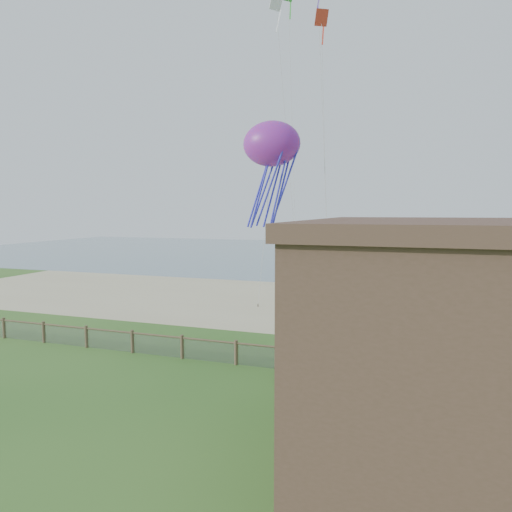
% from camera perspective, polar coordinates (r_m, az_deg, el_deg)
% --- Properties ---
extents(ground, '(160.00, 160.00, 0.00)m').
position_cam_1_polar(ground, '(18.35, -9.68, -19.05)').
color(ground, '#2D5C1F').
rests_on(ground, ground).
extents(sand_beach, '(72.00, 20.00, 0.02)m').
position_cam_1_polar(sand_beach, '(38.27, 6.22, -5.91)').
color(sand_beach, '#BEB189').
rests_on(sand_beach, ground).
extents(ocean, '(160.00, 68.00, 0.02)m').
position_cam_1_polar(ocean, '(81.39, 12.92, 0.11)').
color(ocean, slate).
rests_on(ocean, ground).
extents(chainlink_fence, '(36.20, 0.20, 1.25)m').
position_cam_1_polar(chainlink_fence, '(23.24, -2.51, -12.13)').
color(chainlink_fence, '#493829').
rests_on(chainlink_fence, ground).
extents(picnic_table, '(1.87, 1.51, 0.72)m').
position_cam_1_polar(picnic_table, '(21.40, 5.71, -14.27)').
color(picnic_table, brown).
rests_on(picnic_table, ground).
extents(octopus_kite, '(3.91, 2.83, 7.86)m').
position_cam_1_polar(octopus_kite, '(32.58, 1.95, 10.32)').
color(octopus_kite, '#DF234B').
extents(kite_white, '(1.95, 1.88, 2.42)m').
position_cam_1_polar(kite_white, '(35.79, 2.53, 28.27)').
color(kite_white, white).
extents(kite_red, '(1.55, 1.69, 1.88)m').
position_cam_1_polar(kite_red, '(32.85, 8.19, 26.80)').
color(kite_red, red).
extents(kite_green, '(1.74, 1.74, 2.13)m').
position_cam_1_polar(kite_green, '(40.83, 4.08, 29.17)').
color(kite_green, green).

